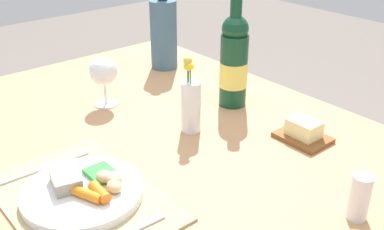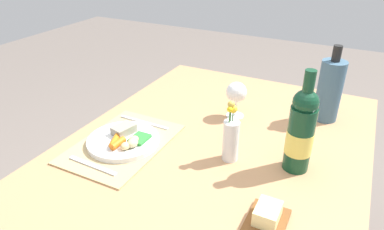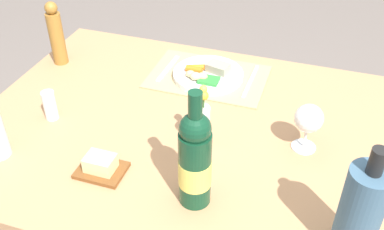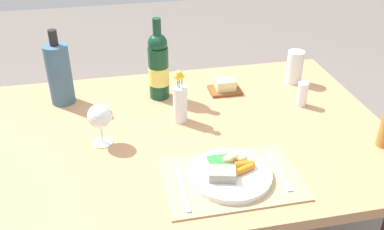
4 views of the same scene
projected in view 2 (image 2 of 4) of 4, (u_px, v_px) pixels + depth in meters
dining_table at (207, 176)px, 1.22m from camera, size 1.46×1.01×0.70m
placemat at (123, 143)px, 1.23m from camera, size 0.42×0.28×0.01m
dinner_plate at (124, 140)px, 1.22m from camera, size 0.25×0.25×0.05m
fork at (144, 122)px, 1.35m from camera, size 0.02×0.22×0.00m
knife at (92, 165)px, 1.10m from camera, size 0.02×0.19×0.00m
flower_vase at (231, 138)px, 1.11m from camera, size 0.05×0.05×0.21m
wine_bottle at (301, 131)px, 1.04m from camera, size 0.08×0.08×0.33m
cooler_bottle at (329, 90)px, 1.34m from camera, size 0.09×0.09×0.30m
wine_glass at (236, 93)px, 1.36m from camera, size 0.08×0.08×0.15m
butter_dish at (267, 217)px, 0.89m from camera, size 0.13×0.10×0.05m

